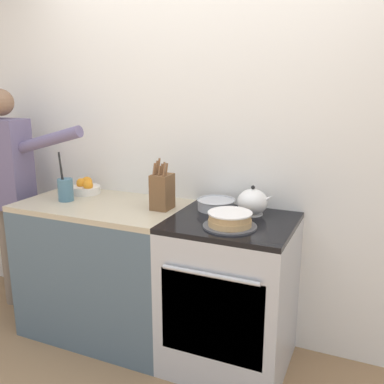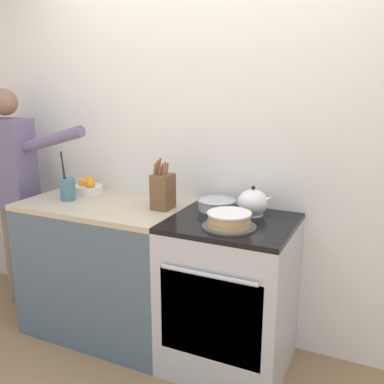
% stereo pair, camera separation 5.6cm
% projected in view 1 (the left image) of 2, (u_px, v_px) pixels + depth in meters
% --- Properties ---
extents(ground_plane, '(16.00, 16.00, 0.00)m').
position_uv_depth(ground_plane, '(167.00, 381.00, 2.50)').
color(ground_plane, '#93704C').
extents(wall_back, '(8.00, 0.04, 2.60)m').
position_uv_depth(wall_back, '(210.00, 145.00, 2.76)').
color(wall_back, silver).
rests_on(wall_back, ground_plane).
extents(counter_cabinet, '(1.08, 0.64, 0.93)m').
position_uv_depth(counter_cabinet, '(106.00, 268.00, 2.91)').
color(counter_cabinet, '#4C6070').
rests_on(counter_cabinet, ground_plane).
extents(stove_range, '(0.71, 0.67, 0.93)m').
position_uv_depth(stove_range, '(230.00, 294.00, 2.56)').
color(stove_range, '#B7BABF').
rests_on(stove_range, ground_plane).
extents(layer_cake, '(0.30, 0.30, 0.08)m').
position_uv_depth(layer_cake, '(230.00, 220.00, 2.32)').
color(layer_cake, '#4C4C51').
rests_on(layer_cake, stove_range).
extents(tea_kettle, '(0.22, 0.18, 0.18)m').
position_uv_depth(tea_kettle, '(253.00, 202.00, 2.54)').
color(tea_kettle, white).
rests_on(tea_kettle, stove_range).
extents(mixing_bowl, '(0.24, 0.24, 0.07)m').
position_uv_depth(mixing_bowl, '(216.00, 204.00, 2.64)').
color(mixing_bowl, '#B7BABF').
rests_on(mixing_bowl, stove_range).
extents(knife_block, '(0.11, 0.14, 0.31)m').
position_uv_depth(knife_block, '(162.00, 191.00, 2.64)').
color(knife_block, brown).
rests_on(knife_block, counter_cabinet).
extents(utensil_crock, '(0.10, 0.10, 0.33)m').
position_uv_depth(utensil_crock, '(65.00, 189.00, 2.83)').
color(utensil_crock, '#477084').
rests_on(utensil_crock, counter_cabinet).
extents(fruit_bowl, '(0.20, 0.20, 0.11)m').
position_uv_depth(fruit_bowl, '(86.00, 188.00, 3.03)').
color(fruit_bowl, silver).
rests_on(fruit_bowl, counter_cabinet).
extents(person_baker, '(0.93, 0.20, 1.65)m').
position_uv_depth(person_baker, '(9.00, 182.00, 3.13)').
color(person_baker, '#7A6B5B').
rests_on(person_baker, ground_plane).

